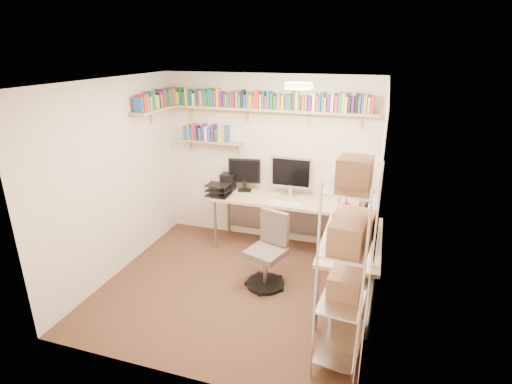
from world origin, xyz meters
TOP-DOWN VIEW (x-y plane):
  - ground at (0.00, 0.00)m, footprint 3.20×3.20m
  - room_shell at (0.00, 0.00)m, footprint 3.24×3.04m
  - wall_shelves at (-0.42, 1.30)m, footprint 3.12×1.09m
  - corner_desk at (0.50, 0.92)m, footprint 2.46×2.03m
  - office_chair at (0.39, 0.21)m, footprint 0.53×0.54m
  - wire_rack at (1.40, -0.78)m, footprint 0.47×0.85m

SIDE VIEW (x-z plane):
  - ground at x=0.00m, z-range 0.00..0.00m
  - office_chair at x=0.39m, z-range -0.08..0.88m
  - corner_desk at x=0.50m, z-range 0.10..1.48m
  - wire_rack at x=1.40m, z-range 0.23..2.23m
  - room_shell at x=0.00m, z-range 0.29..2.81m
  - wall_shelves at x=-0.42m, z-range 1.62..2.42m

